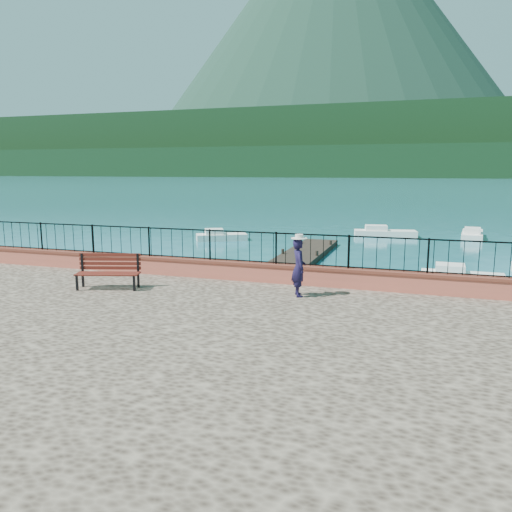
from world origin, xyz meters
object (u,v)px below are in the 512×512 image
Objects in this scene: boat_0 at (141,269)px; boat_4 at (385,231)px; boat_1 at (462,274)px; boat_3 at (222,234)px; boat_5 at (472,232)px; park_bench at (108,278)px; person at (299,268)px.

boat_4 is (9.05, 17.28, 0.00)m from boat_0.
boat_0 and boat_1 have the same top height.
boat_4 is at bearing 107.45° from boat_1.
boat_0 is 1.19× the size of boat_1.
boat_3 is 0.79× the size of boat_5.
park_bench is 27.41m from boat_5.
person is at bearing -90.35° from boat_3.
boat_1 and boat_5 have the same top height.
park_bench is at bearing -61.69° from boat_0.
boat_1 is at bearing 18.13° from boat_0.
person is 0.49× the size of boat_1.
park_bench is at bearing 159.76° from boat_5.
boat_0 is 23.47m from boat_5.
boat_0 is (-2.82, 6.40, -1.10)m from park_bench.
boat_4 and boat_5 have the same top height.
boat_0 is 19.51m from boat_4.
boat_3 is at bearing -162.51° from boat_4.
person is 0.38× the size of boat_5.
person is 22.84m from boat_4.
park_bench is at bearing 74.90° from person.
person reaches higher than boat_0.
person is at bearing 170.34° from boat_5.
boat_5 is at bearing 55.50° from boat_0.
park_bench reaches higher than boat_4.
boat_0 is 11.92m from boat_3.
boat_1 is (13.13, 3.18, 0.00)m from boat_0.
park_bench reaches higher than boat_0.
boat_3 and boat_5 have the same top height.
boat_3 is at bearing 3.76° from person.
boat_0 is at bearing 146.62° from boat_5.
boat_3 is 11.52m from boat_4.
boat_5 is (6.49, 23.72, -1.60)m from person.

